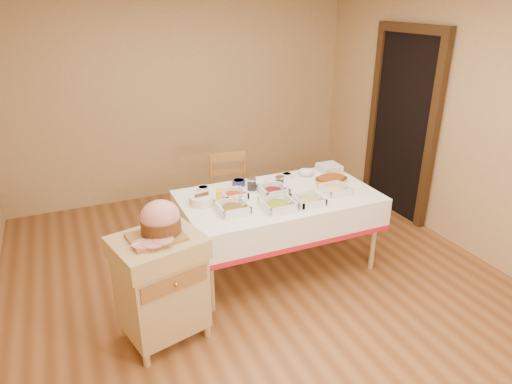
# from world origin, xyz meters

# --- Properties ---
(room_shell) EXTENTS (5.00, 5.00, 5.00)m
(room_shell) POSITION_xyz_m (0.00, 0.00, 1.30)
(room_shell) COLOR brown
(room_shell) RESTS_ON ground
(doorway) EXTENTS (0.09, 1.10, 2.20)m
(doorway) POSITION_xyz_m (2.20, 0.90, 1.11)
(doorway) COLOR black
(doorway) RESTS_ON ground
(dining_table) EXTENTS (1.82, 1.02, 0.76)m
(dining_table) POSITION_xyz_m (0.30, 0.30, 0.60)
(dining_table) COLOR tan
(dining_table) RESTS_ON ground
(butcher_cart) EXTENTS (0.72, 0.65, 0.87)m
(butcher_cart) POSITION_xyz_m (-0.96, -0.28, 0.50)
(butcher_cart) COLOR tan
(butcher_cart) RESTS_ON ground
(dining_chair) EXTENTS (0.48, 0.46, 0.96)m
(dining_chair) POSITION_xyz_m (0.08, 0.96, 0.49)
(dining_chair) COLOR olive
(dining_chair) RESTS_ON ground
(ham_on_board) EXTENTS (0.41, 0.39, 0.27)m
(ham_on_board) POSITION_xyz_m (-0.92, -0.25, 0.99)
(ham_on_board) COLOR olive
(ham_on_board) RESTS_ON butcher_cart
(serving_dish_a) EXTENTS (0.26, 0.26, 0.11)m
(serving_dish_a) POSITION_xyz_m (-0.22, 0.13, 0.80)
(serving_dish_a) COLOR silver
(serving_dish_a) RESTS_ON dining_table
(serving_dish_b) EXTENTS (0.27, 0.27, 0.11)m
(serving_dish_b) POSITION_xyz_m (0.16, 0.03, 0.80)
(serving_dish_b) COLOR silver
(serving_dish_b) RESTS_ON dining_table
(serving_dish_c) EXTENTS (0.24, 0.24, 0.10)m
(serving_dish_c) POSITION_xyz_m (0.46, 0.02, 0.79)
(serving_dish_c) COLOR silver
(serving_dish_c) RESTS_ON dining_table
(serving_dish_d) EXTENTS (0.25, 0.25, 0.09)m
(serving_dish_d) POSITION_xyz_m (0.81, 0.14, 0.79)
(serving_dish_d) COLOR silver
(serving_dish_d) RESTS_ON dining_table
(serving_dish_e) EXTENTS (0.23, 0.22, 0.10)m
(serving_dish_e) POSITION_xyz_m (-0.11, 0.40, 0.79)
(serving_dish_e) COLOR silver
(serving_dish_e) RESTS_ON dining_table
(serving_dish_f) EXTENTS (0.25, 0.24, 0.11)m
(serving_dish_f) POSITION_xyz_m (0.26, 0.33, 0.80)
(serving_dish_f) COLOR silver
(serving_dish_f) RESTS_ON dining_table
(small_bowl_left) EXTENTS (0.11, 0.11, 0.05)m
(small_bowl_left) POSITION_xyz_m (-0.32, 0.65, 0.79)
(small_bowl_left) COLOR silver
(small_bowl_left) RESTS_ON dining_table
(small_bowl_mid) EXTENTS (0.13, 0.13, 0.05)m
(small_bowl_mid) POSITION_xyz_m (0.05, 0.67, 0.79)
(small_bowl_mid) COLOR navy
(small_bowl_mid) RESTS_ON dining_table
(small_bowl_right) EXTENTS (0.11, 0.11, 0.05)m
(small_bowl_right) POSITION_xyz_m (0.56, 0.64, 0.79)
(small_bowl_right) COLOR silver
(small_bowl_right) RESTS_ON dining_table
(bowl_white_imported) EXTENTS (0.18, 0.18, 0.04)m
(bowl_white_imported) POSITION_xyz_m (0.24, 0.59, 0.78)
(bowl_white_imported) COLOR silver
(bowl_white_imported) RESTS_ON dining_table
(bowl_small_imported) EXTENTS (0.20, 0.20, 0.05)m
(bowl_small_imported) POSITION_xyz_m (0.79, 0.64, 0.79)
(bowl_small_imported) COLOR silver
(bowl_small_imported) RESTS_ON dining_table
(preserve_jar_left) EXTENTS (0.09, 0.09, 0.12)m
(preserve_jar_left) POSITION_xyz_m (0.12, 0.51, 0.81)
(preserve_jar_left) COLOR silver
(preserve_jar_left) RESTS_ON dining_table
(preserve_jar_right) EXTENTS (0.09, 0.09, 0.11)m
(preserve_jar_right) POSITION_xyz_m (0.39, 0.47, 0.81)
(preserve_jar_right) COLOR silver
(preserve_jar_right) RESTS_ON dining_table
(mustard_bottle) EXTENTS (0.05, 0.05, 0.16)m
(mustard_bottle) POSITION_xyz_m (-0.27, 0.33, 0.83)
(mustard_bottle) COLOR yellow
(mustard_bottle) RESTS_ON dining_table
(bread_basket) EXTENTS (0.22, 0.22, 0.10)m
(bread_basket) POSITION_xyz_m (-0.42, 0.39, 0.80)
(bread_basket) COLOR white
(bread_basket) RESTS_ON dining_table
(plate_stack) EXTENTS (0.22, 0.22, 0.08)m
(plate_stack) POSITION_xyz_m (1.06, 0.64, 0.80)
(plate_stack) COLOR silver
(plate_stack) RESTS_ON dining_table
(brass_platter) EXTENTS (0.34, 0.25, 0.04)m
(brass_platter) POSITION_xyz_m (0.94, 0.40, 0.78)
(brass_platter) COLOR gold
(brass_platter) RESTS_ON dining_table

